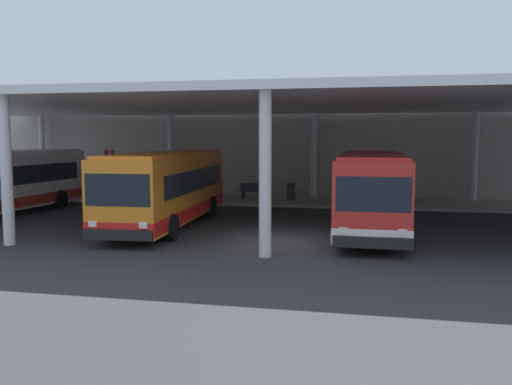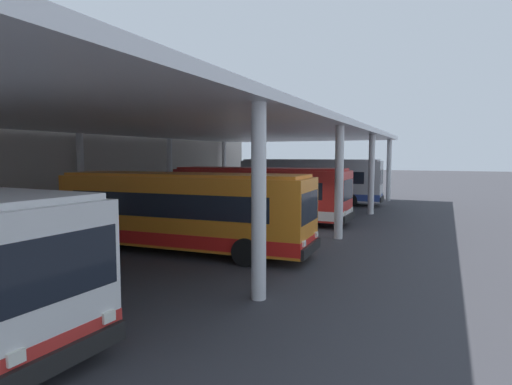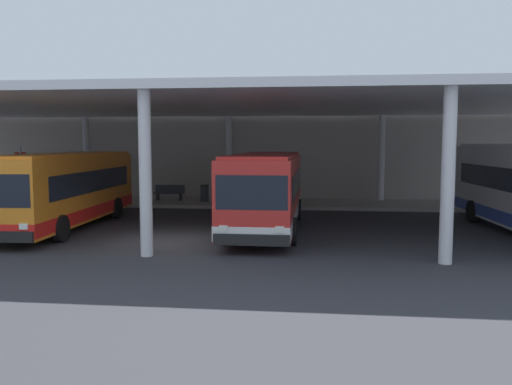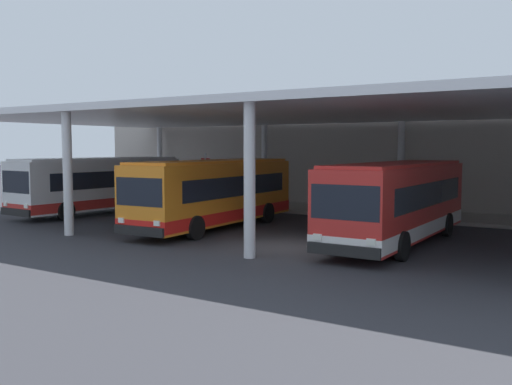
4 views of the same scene
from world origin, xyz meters
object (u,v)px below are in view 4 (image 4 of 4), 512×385
(bus_second_bay, at_px, (215,193))
(bus_middle_bay, at_px, (398,202))
(bus_nearest_bay, at_px, (100,184))
(trash_bin, at_px, (369,203))
(banner_sign, at_px, (206,175))
(bench_waiting, at_px, (335,200))

(bus_second_bay, distance_m, bus_middle_bay, 8.57)
(bus_second_bay, bearing_deg, bus_nearest_bay, 171.97)
(bus_middle_bay, bearing_deg, bus_nearest_bay, 177.12)
(trash_bin, height_order, banner_sign, banner_sign)
(bus_second_bay, relative_size, banner_sign, 3.32)
(bus_middle_bay, relative_size, bench_waiting, 5.86)
(bench_waiting, bearing_deg, trash_bin, -10.28)
(bus_nearest_bay, distance_m, banner_sign, 7.41)
(bus_middle_bay, height_order, banner_sign, banner_sign)
(bench_waiting, distance_m, trash_bin, 2.26)
(trash_bin, relative_size, banner_sign, 0.31)
(bus_nearest_bay, xyz_separation_m, bus_middle_bay, (17.65, -0.89, 0.00))
(bus_middle_bay, distance_m, bench_waiting, 11.13)
(bus_nearest_bay, height_order, trash_bin, bus_nearest_bay)
(bus_middle_bay, bearing_deg, trash_bin, 117.74)
(bus_second_bay, height_order, bench_waiting, bus_second_bay)
(bus_second_bay, distance_m, bench_waiting, 9.49)
(bench_waiting, bearing_deg, bus_middle_bay, -53.02)
(bus_second_bay, relative_size, bench_waiting, 5.91)
(bus_second_bay, bearing_deg, banner_sign, 129.79)
(bench_waiting, height_order, banner_sign, banner_sign)
(bench_waiting, xyz_separation_m, banner_sign, (-8.87, -0.88, 1.32))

